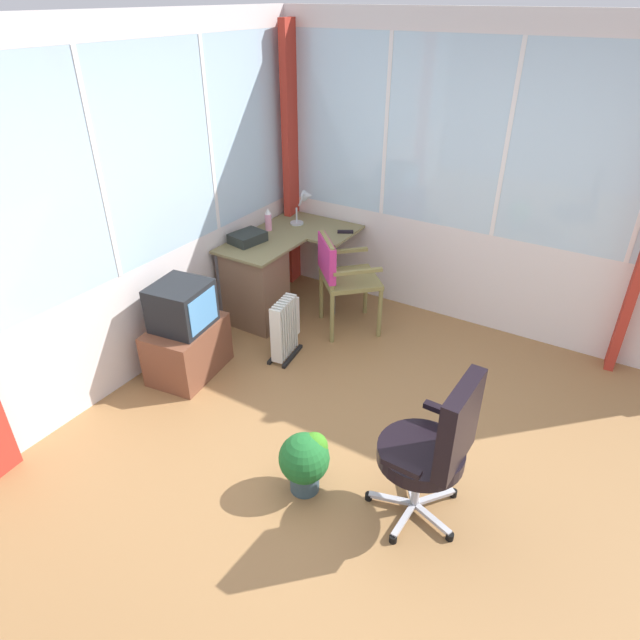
# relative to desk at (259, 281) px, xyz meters

# --- Properties ---
(ground) EXTENTS (5.45, 5.24, 0.06)m
(ground) POSITION_rel_desk_xyz_m (-1.23, -1.80, -0.44)
(ground) COLOR olive
(north_window_panel) EXTENTS (4.45, 0.07, 2.63)m
(north_window_panel) POSITION_rel_desk_xyz_m (-1.23, 0.35, 0.91)
(north_window_panel) COLOR silver
(north_window_panel) RESTS_ON ground
(east_window_panel) EXTENTS (0.07, 4.24, 2.63)m
(east_window_panel) POSITION_rel_desk_xyz_m (1.03, -1.80, 0.91)
(east_window_panel) COLOR silver
(east_window_panel) RESTS_ON ground
(curtain_corner) EXTENTS (0.23, 0.10, 2.53)m
(curtain_corner) POSITION_rel_desk_xyz_m (0.90, 0.22, 0.86)
(curtain_corner) COLOR #AD2F23
(curtain_corner) RESTS_ON ground
(desk) EXTENTS (1.27, 0.89, 0.75)m
(desk) POSITION_rel_desk_xyz_m (0.00, 0.00, 0.00)
(desk) COLOR olive
(desk) RESTS_ON ground
(desk_lamp) EXTENTS (0.22, 0.19, 0.33)m
(desk_lamp) POSITION_rel_desk_xyz_m (0.74, -0.04, 0.55)
(desk_lamp) COLOR #B2B7BC
(desk_lamp) RESTS_ON desk
(tv_remote) EXTENTS (0.11, 0.15, 0.02)m
(tv_remote) POSITION_rel_desk_xyz_m (0.71, -0.51, 0.35)
(tv_remote) COLOR black
(tv_remote) RESTS_ON desk
(spray_bottle) EXTENTS (0.06, 0.06, 0.22)m
(spray_bottle) POSITION_rel_desk_xyz_m (0.39, 0.15, 0.45)
(spray_bottle) COLOR pink
(spray_bottle) RESTS_ON desk
(paper_tray) EXTENTS (0.34, 0.28, 0.09)m
(paper_tray) POSITION_rel_desk_xyz_m (0.05, 0.14, 0.39)
(paper_tray) COLOR #242926
(paper_tray) RESTS_ON desk
(wooden_armchair) EXTENTS (0.68, 0.68, 0.90)m
(wooden_armchair) POSITION_rel_desk_xyz_m (0.24, -0.71, 0.19)
(wooden_armchair) COLOR olive
(wooden_armchair) RESTS_ON ground
(office_chair) EXTENTS (0.60, 0.58, 1.02)m
(office_chair) POSITION_rel_desk_xyz_m (-1.34, -2.24, 0.17)
(office_chair) COLOR #B7B7BF
(office_chair) RESTS_ON ground
(tv_on_stand) EXTENTS (0.69, 0.52, 0.80)m
(tv_on_stand) POSITION_rel_desk_xyz_m (-0.99, -0.01, -0.05)
(tv_on_stand) COLOR brown
(tv_on_stand) RESTS_ON ground
(space_heater) EXTENTS (0.40, 0.22, 0.54)m
(space_heater) POSITION_rel_desk_xyz_m (-0.37, -0.55, -0.13)
(space_heater) COLOR silver
(space_heater) RESTS_ON ground
(potted_plant) EXTENTS (0.32, 0.32, 0.42)m
(potted_plant) POSITION_rel_desk_xyz_m (-1.54, -1.51, -0.16)
(potted_plant) COLOR #344B54
(potted_plant) RESTS_ON ground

